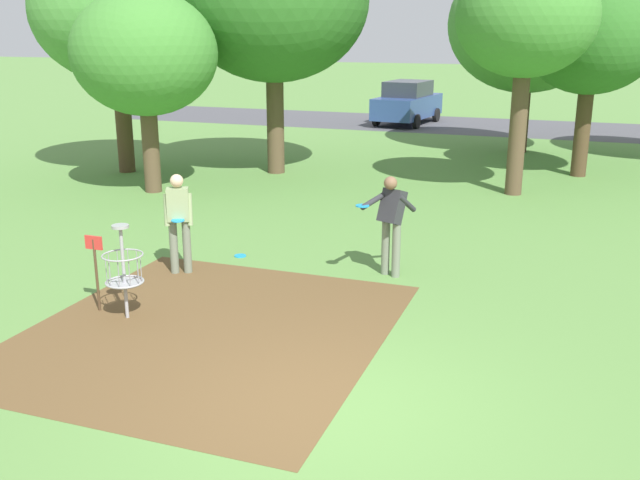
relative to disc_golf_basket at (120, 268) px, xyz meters
The scene contains 14 objects.
ground_plane 3.96m from the disc_golf_basket, 22.49° to the right, with size 160.00×160.00×0.00m, color #5B8942.
dirt_tee_pad 1.57m from the disc_golf_basket, ahead, with size 4.78×5.35×0.01m, color brown.
disc_golf_basket is the anchor object (origin of this frame).
player_foreground_watching 2.04m from the disc_golf_basket, 96.46° to the left, with size 0.49×0.45×1.71m.
player_throwing 4.41m from the disc_golf_basket, 44.32° to the left, with size 0.83×0.93×1.71m.
frisbee_near_basket 3.28m from the disc_golf_basket, 84.41° to the left, with size 0.22×0.22×0.02m, color #1E93DB.
tree_near_right 8.86m from the disc_golf_basket, 119.57° to the left, with size 3.55×3.55×4.94m.
tree_mid_left 14.83m from the disc_golf_basket, 65.51° to the left, with size 3.56×3.56×5.30m.
tree_mid_center 11.69m from the disc_golf_basket, 101.65° to the left, with size 5.23×5.23×7.00m.
tree_mid_right 17.72m from the disc_golf_basket, 76.44° to the left, with size 5.17×5.17×6.36m.
tree_far_left 11.94m from the disc_golf_basket, 124.05° to the left, with size 4.59×4.59×6.43m.
tree_far_right 11.67m from the disc_golf_basket, 66.09° to the left, with size 3.33×3.33×5.70m.
parking_lot_strip 23.48m from the disc_golf_basket, 81.21° to the left, with size 36.00×6.00×0.01m, color #4C4C51.
parked_car_leftmost 22.91m from the disc_golf_basket, 93.00° to the left, with size 2.37×4.39×1.84m.
Camera 1 is at (2.36, -6.64, 4.02)m, focal length 40.35 mm.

